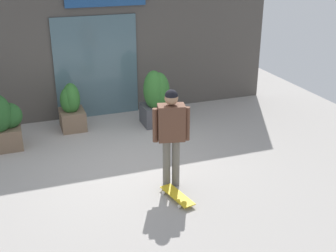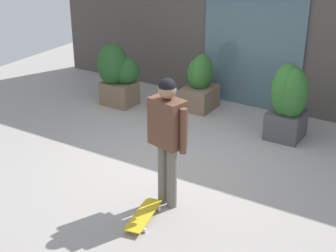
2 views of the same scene
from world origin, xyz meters
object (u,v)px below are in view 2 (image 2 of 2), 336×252
Objects in this scene: skateboard at (144,215)px; planter_box_left at (118,73)px; planter_box_right at (200,83)px; skateboarder at (167,130)px; planter_box_mid at (289,99)px.

skateboard is 0.66× the size of planter_box_left.
skateboard is 0.74× the size of planter_box_right.
planter_box_mid is (0.63, 2.73, -0.37)m from skateboarder.
skateboard is 0.61× the size of planter_box_mid.
planter_box_right is 1.90m from planter_box_mid.
planter_box_mid reaches higher than skateboard.
planter_box_left is 1.58m from planter_box_right.
planter_box_right is (-1.15, 3.59, 0.45)m from skateboard.
planter_box_left is 1.12× the size of planter_box_right.
planter_box_mid is (0.70, 3.19, 0.64)m from skateboard.
skateboarder is at bearing -103.06° from planter_box_mid.
skateboard is 3.80m from planter_box_right.
planter_box_right is at bearing -146.32° from skateboarder.
skateboard is at bearing -48.93° from planter_box_left.
planter_box_mid is at bearing 179.41° from skateboarder.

